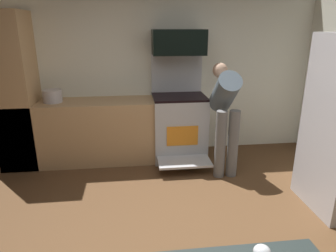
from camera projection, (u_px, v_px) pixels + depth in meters
ground_plane at (169, 246)px, 2.75m from camera, size 5.20×4.80×0.02m
wall_back at (150, 68)px, 4.55m from camera, size 5.20×0.12×2.60m
lower_cabinet_run at (91, 131)px, 4.37m from camera, size 2.40×0.60×0.90m
cabinet_column at (12, 93)px, 4.07m from camera, size 0.60×0.60×2.10m
oven_range at (179, 125)px, 4.49m from camera, size 0.76×1.02×1.52m
microwave at (179, 42)px, 4.20m from camera, size 0.74×0.38×0.35m
person_cook at (225, 110)px, 3.91m from camera, size 0.31×0.67×1.44m
stock_pot at (52, 96)px, 4.15m from camera, size 0.26×0.26×0.17m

